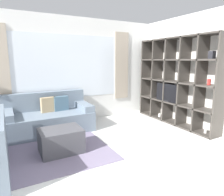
% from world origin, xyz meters
% --- Properties ---
extents(ground_plane, '(16.00, 16.00, 0.00)m').
position_xyz_m(ground_plane, '(0.00, 0.00, 0.00)').
color(ground_plane, silver).
extents(wall_back, '(6.29, 0.11, 2.70)m').
position_xyz_m(wall_back, '(0.00, 3.40, 1.36)').
color(wall_back, white).
rests_on(wall_back, ground_plane).
extents(wall_right, '(0.07, 4.57, 2.70)m').
position_xyz_m(wall_right, '(2.58, 1.68, 1.35)').
color(wall_right, white).
rests_on(wall_right, ground_plane).
extents(area_rug, '(2.58, 2.03, 0.01)m').
position_xyz_m(area_rug, '(-1.13, 1.89, 0.01)').
color(area_rug, slate).
rests_on(area_rug, ground_plane).
extents(shelving_unit, '(0.40, 2.44, 2.17)m').
position_xyz_m(shelving_unit, '(2.38, 1.95, 1.07)').
color(shelving_unit, silver).
rests_on(shelving_unit, ground_plane).
extents(couch_main, '(1.91, 0.96, 0.87)m').
position_xyz_m(couch_main, '(-0.66, 2.89, 0.31)').
color(couch_main, slate).
rests_on(couch_main, ground_plane).
extents(ottoman, '(0.72, 0.56, 0.43)m').
position_xyz_m(ottoman, '(-0.69, 1.66, 0.21)').
color(ottoman, '#47474C').
rests_on(ottoman, ground_plane).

